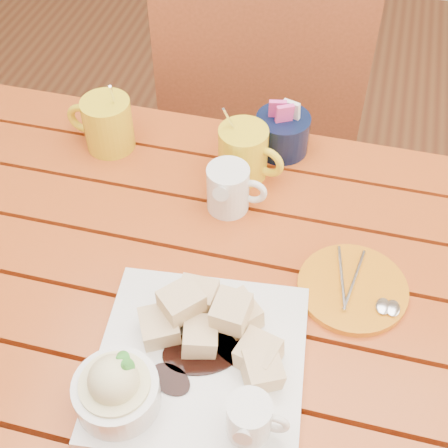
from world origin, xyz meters
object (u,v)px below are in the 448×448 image
(table, at_px, (217,324))
(coffee_mug_right, at_px, (244,152))
(dessert_plate, at_px, (183,364))
(coffee_mug_left, at_px, (107,123))
(chair_far, at_px, (257,119))
(orange_saucer, at_px, (353,289))

(table, xyz_separation_m, coffee_mug_right, (-0.02, 0.26, 0.16))
(dessert_plate, bearing_deg, coffee_mug_left, 122.61)
(coffee_mug_left, xyz_separation_m, chair_far, (0.21, 0.41, -0.26))
(dessert_plate, distance_m, coffee_mug_left, 0.51)
(coffee_mug_right, bearing_deg, dessert_plate, -71.13)
(table, relative_size, orange_saucer, 7.14)
(table, distance_m, orange_saucer, 0.24)
(dessert_plate, height_order, chair_far, chair_far)
(chair_far, bearing_deg, coffee_mug_right, 86.19)
(table, distance_m, coffee_mug_left, 0.42)
(orange_saucer, bearing_deg, dessert_plate, -135.91)
(dessert_plate, bearing_deg, orange_saucer, 44.09)
(dessert_plate, relative_size, chair_far, 0.32)
(table, xyz_separation_m, dessert_plate, (-0.00, -0.16, 0.14))
(coffee_mug_right, bearing_deg, orange_saucer, -27.18)
(orange_saucer, bearing_deg, coffee_mug_left, 154.65)
(table, height_order, coffee_mug_left, coffee_mug_left)
(dessert_plate, xyz_separation_m, coffee_mug_right, (-0.01, 0.42, 0.02))
(table, height_order, chair_far, chair_far)
(coffee_mug_right, bearing_deg, coffee_mug_left, -165.85)
(orange_saucer, bearing_deg, table, -168.79)
(table, relative_size, coffee_mug_right, 8.23)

